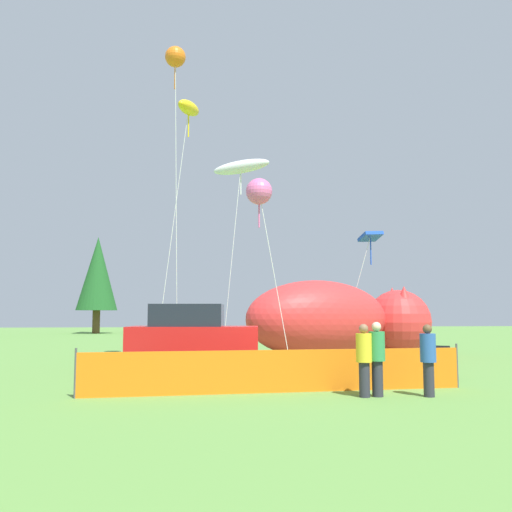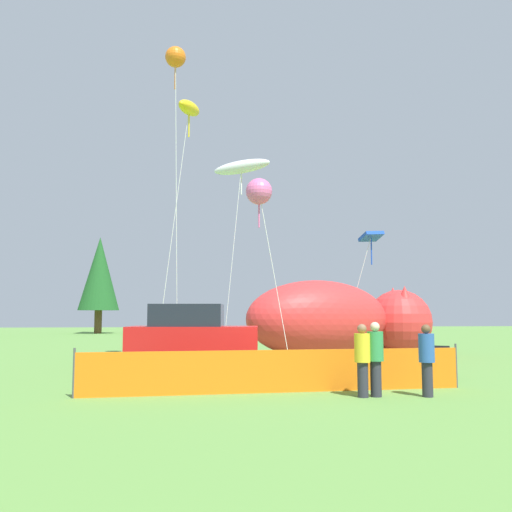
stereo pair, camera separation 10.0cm
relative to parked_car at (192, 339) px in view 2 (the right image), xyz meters
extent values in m
plane|color=#609342|center=(2.87, -1.68, -1.03)|extent=(120.00, 120.00, 0.00)
cube|color=red|center=(0.05, -0.01, -0.19)|extent=(4.27, 2.25, 1.17)
cube|color=#1E232D|center=(-0.16, 0.02, 0.74)|extent=(2.43, 1.89, 0.70)
cylinder|color=black|center=(1.41, 0.70, -0.73)|extent=(0.63, 0.32, 0.60)
cylinder|color=black|center=(1.19, -1.02, -0.73)|extent=(0.63, 0.32, 0.60)
cylinder|color=black|center=(-1.10, 1.01, -0.73)|extent=(0.63, 0.32, 0.60)
cylinder|color=black|center=(-1.32, -0.71, -0.73)|extent=(0.63, 0.32, 0.60)
cube|color=black|center=(6.96, -2.77, -0.61)|extent=(0.74, 0.74, 0.03)
cube|color=black|center=(7.09, -2.55, -0.37)|extent=(0.45, 0.29, 0.48)
cylinder|color=#A5A5AD|center=(7.04, -3.08, -0.82)|extent=(0.02, 0.02, 0.43)
cylinder|color=#A5A5AD|center=(6.65, -2.85, -0.82)|extent=(0.02, 0.02, 0.43)
cylinder|color=#A5A5AD|center=(7.28, -2.69, -0.82)|extent=(0.02, 0.02, 0.43)
cylinder|color=#A5A5AD|center=(6.88, -2.46, -0.82)|extent=(0.02, 0.02, 0.43)
ellipsoid|color=red|center=(5.26, 4.94, 0.57)|extent=(7.22, 5.16, 3.20)
ellipsoid|color=yellow|center=(5.26, 4.94, -0.15)|extent=(4.74, 3.64, 1.44)
sphere|color=red|center=(9.26, 6.32, 0.41)|extent=(2.88, 2.88, 2.88)
cone|color=red|center=(9.26, 7.04, 1.56)|extent=(0.81, 0.81, 0.86)
cone|color=red|center=(9.26, 5.60, 1.56)|extent=(0.81, 0.81, 0.86)
cube|color=orange|center=(1.96, -5.04, -0.54)|extent=(9.11, 0.74, 0.98)
cylinder|color=#4C4C51|center=(-2.59, -5.39, -0.49)|extent=(0.05, 0.05, 1.08)
cylinder|color=#4C4C51|center=(6.51, -4.69, -0.49)|extent=(0.05, 0.05, 1.08)
cylinder|color=#2D2D38|center=(4.03, -5.95, -0.64)|extent=(0.24, 0.24, 0.78)
cylinder|color=#338C4C|center=(4.03, -5.95, 0.07)|extent=(0.36, 0.36, 0.65)
sphere|color=beige|center=(4.03, -5.95, 0.50)|extent=(0.21, 0.21, 0.21)
cylinder|color=#2D2D38|center=(3.71, -6.00, -0.65)|extent=(0.24, 0.24, 0.76)
cylinder|color=yellow|center=(3.71, -6.00, 0.04)|extent=(0.35, 0.35, 0.63)
sphere|color=#8C6647|center=(3.71, -6.00, 0.46)|extent=(0.21, 0.21, 0.21)
cylinder|color=#2D2D38|center=(5.14, -6.11, -0.66)|extent=(0.24, 0.24, 0.76)
cylinder|color=#2D59A5|center=(5.14, -6.11, 0.04)|extent=(0.35, 0.35, 0.63)
sphere|color=brown|center=(5.14, -6.11, 0.45)|extent=(0.20, 0.20, 0.20)
cylinder|color=silver|center=(-0.62, 2.78, 4.85)|extent=(0.27, 0.69, 11.76)
sphere|color=orange|center=(-0.74, 3.11, 10.73)|extent=(0.80, 0.80, 0.80)
cylinder|color=orange|center=(-0.74, 3.11, 10.03)|extent=(0.06, 0.06, 1.20)
cylinder|color=silver|center=(1.78, 6.57, 3.27)|extent=(0.96, 1.74, 8.61)
ellipsoid|color=white|center=(2.24, 7.42, 7.57)|extent=(2.84, 2.14, 0.84)
cylinder|color=white|center=(2.24, 7.42, 6.87)|extent=(0.06, 0.06, 1.20)
cylinder|color=silver|center=(-0.79, 5.27, 4.35)|extent=(1.23, 1.36, 10.77)
ellipsoid|color=yellow|center=(-0.20, 5.93, 9.73)|extent=(1.35, 2.19, 0.92)
cylinder|color=yellow|center=(-0.20, 5.93, 9.03)|extent=(0.06, 0.06, 1.20)
cylinder|color=silver|center=(7.33, 6.58, 1.64)|extent=(1.71, 0.34, 5.35)
cube|color=blue|center=(8.17, 6.73, 4.31)|extent=(1.03, 1.04, 0.44)
cylinder|color=blue|center=(8.17, 6.73, 3.61)|extent=(0.06, 0.06, 1.20)
cylinder|color=silver|center=(2.80, 0.97, 2.05)|extent=(0.98, 0.97, 6.17)
sphere|color=pink|center=(2.33, 1.44, 5.13)|extent=(0.94, 0.94, 0.94)
cylinder|color=pink|center=(2.33, 1.44, 4.43)|extent=(0.06, 0.06, 1.20)
cylinder|color=brown|center=(-8.29, 35.14, 0.02)|extent=(0.67, 0.67, 2.10)
cone|color=#1E5623|center=(-8.29, 35.14, 4.43)|extent=(3.70, 3.70, 6.73)
camera|label=1|loc=(-0.22, -18.36, 0.81)|focal=40.00mm
camera|label=2|loc=(-0.12, -18.37, 0.81)|focal=40.00mm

